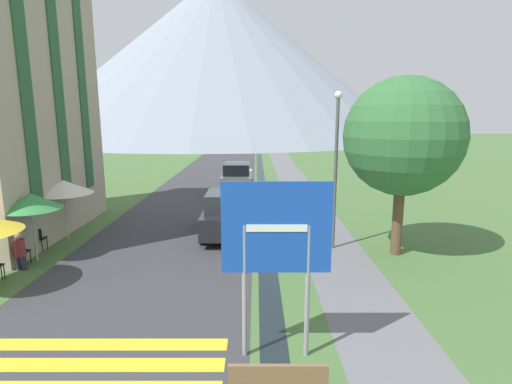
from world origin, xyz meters
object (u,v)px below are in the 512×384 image
cafe_chair_middle (18,251)px  tree_by_path (402,137)px  road_sign (275,242)px  cafe_umbrella_rear_white (62,187)px  parked_car_near (224,213)px  cafe_umbrella_middle_green (29,201)px  person_seated_far (18,250)px  streetlamp (334,158)px  parked_car_far (235,177)px  cafe_chair_far_left (36,238)px

cafe_chair_middle → tree_by_path: (12.44, 1.12, 3.55)m
road_sign → cafe_umbrella_rear_white: size_ratio=1.54×
parked_car_near → cafe_umbrella_middle_green: bearing=-154.3°
cafe_umbrella_middle_green → person_seated_far: (-0.02, -0.85, -1.35)m
cafe_umbrella_rear_white → streetlamp: (10.22, -1.13, 1.23)m
tree_by_path → parked_car_near: bearing=159.2°
cafe_umbrella_middle_green → parked_car_far: bearing=63.5°
streetlamp → person_seated_far: bearing=-168.1°
tree_by_path → streetlamp: bearing=162.0°
cafe_chair_middle → person_seated_far: person_seated_far is taller
parked_car_near → tree_by_path: bearing=-20.8°
parked_car_far → cafe_umbrella_middle_green: bearing=-116.5°
cafe_chair_far_left → cafe_umbrella_middle_green: cafe_umbrella_middle_green is taller
cafe_umbrella_rear_white → parked_car_near: bearing=4.8°
streetlamp → cafe_umbrella_middle_green: bearing=-172.8°
cafe_chair_middle → cafe_chair_far_left: (-0.18, 1.41, 0.00)m
cafe_chair_far_left → cafe_umbrella_rear_white: (0.33, 1.51, 1.54)m
cafe_umbrella_rear_white → parked_car_far: bearing=57.8°
parked_car_near → tree_by_path: 7.25m
cafe_chair_far_left → streetlamp: 10.92m
cafe_chair_far_left → tree_by_path: tree_by_path is taller
parked_car_near → road_sign: bearing=-79.0°
parked_car_near → tree_by_path: (6.10, -2.32, 3.16)m
parked_car_far → cafe_umbrella_rear_white: bearing=-122.2°
cafe_chair_middle → cafe_chair_far_left: 1.42m
cafe_chair_far_left → tree_by_path: 13.11m
parked_car_far → tree_by_path: bearing=-62.5°
road_sign → cafe_chair_far_left: size_ratio=4.20×
cafe_umbrella_rear_white → tree_by_path: size_ratio=0.38×
parked_car_near → cafe_umbrella_rear_white: bearing=-175.2°
cafe_chair_middle → tree_by_path: tree_by_path is taller
road_sign → parked_car_near: 8.60m
road_sign → cafe_umbrella_middle_green: bearing=145.2°
parked_car_near → streetlamp: 4.96m
person_seated_far → tree_by_path: tree_by_path is taller
cafe_chair_far_left → cafe_umbrella_rear_white: size_ratio=0.37×
tree_by_path → road_sign: bearing=-126.8°
road_sign → cafe_umbrella_middle_green: road_sign is taller
road_sign → cafe_chair_far_left: road_sign is taller
parked_car_near → person_seated_far: bearing=-148.3°
cafe_chair_far_left → streetlamp: streetlamp is taller
parked_car_far → cafe_chair_middle: parked_car_far is taller
parked_car_near → person_seated_far: (-6.13, -3.79, -0.24)m
cafe_chair_middle → person_seated_far: (0.21, -0.34, 0.16)m
road_sign → person_seated_far: road_sign is taller
cafe_chair_middle → cafe_umbrella_middle_green: bearing=76.0°
cafe_chair_middle → cafe_umbrella_rear_white: cafe_umbrella_rear_white is taller
cafe_chair_middle → person_seated_far: bearing=-48.3°
road_sign → cafe_chair_middle: road_sign is taller
person_seated_far → tree_by_path: 12.78m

